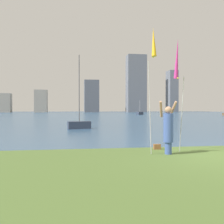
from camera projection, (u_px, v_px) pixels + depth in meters
name	position (u px, v px, depth m)	size (l,w,h in m)	color
ground	(96.00, 115.00, 58.74)	(120.00, 138.00, 0.12)	#4C662D
person	(168.00, 128.00, 8.70)	(0.67, 0.49, 1.82)	#3F59A5
kite_flag_left	(153.00, 47.00, 8.42)	(0.16, 0.76, 4.23)	#B2B2B7
kite_flag_right	(177.00, 61.00, 9.40)	(0.16, 0.80, 4.12)	#B2B2B7
bag	(157.00, 147.00, 9.71)	(0.27, 0.14, 0.20)	brown
sailboat_0	(140.00, 113.00, 62.01)	(1.94, 1.77, 3.49)	#333D51
sailboat_4	(79.00, 124.00, 19.43)	(1.81, 0.91, 5.63)	#333D51
skyline_tower_0	(3.00, 103.00, 96.17)	(5.97, 3.56, 7.15)	gray
skyline_tower_1	(41.00, 101.00, 98.48)	(4.76, 3.30, 8.65)	gray
skyline_tower_2	(91.00, 96.00, 101.71)	(5.70, 6.11, 12.64)	#565B66
skyline_tower_3	(136.00, 84.00, 102.45)	(7.54, 5.45, 22.75)	slate
skyline_tower_4	(172.00, 91.00, 104.47)	(3.57, 5.12, 16.87)	slate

